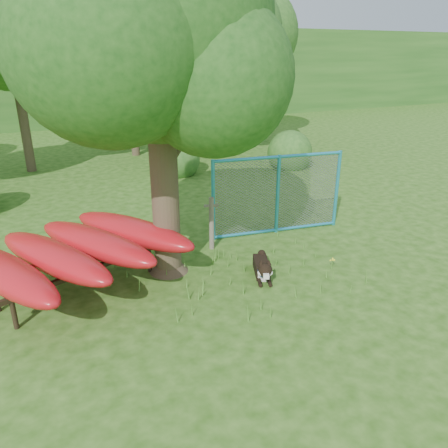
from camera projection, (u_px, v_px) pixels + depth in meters
name	position (u px, v px, depth m)	size (l,w,h in m)	color
ground	(242.00, 293.00, 8.52)	(80.00, 80.00, 0.00)	#234C0F
oak_tree	(154.00, 38.00, 7.70)	(5.25, 4.66, 6.94)	#3D3021
wooden_post	(212.00, 222.00, 10.22)	(0.35, 0.17, 1.28)	#635B4A
kayak_rack	(75.00, 250.00, 8.33)	(4.64, 4.17, 1.14)	black
husky_dog	(263.00, 268.00, 9.08)	(0.70, 1.16, 0.56)	black
fence_section	(278.00, 195.00, 11.06)	(3.47, 0.63, 3.40)	#2998C2
wildflower_clump	(332.00, 261.00, 9.42)	(0.11, 0.10, 0.24)	#50892D
bg_tree_b	(6.00, 15.00, 15.25)	(5.20, 5.20, 8.22)	#3D3021
bg_tree_c	(129.00, 59.00, 18.48)	(4.00, 4.00, 6.12)	#3D3021
bg_tree_d	(224.00, 34.00, 17.89)	(4.80, 4.80, 7.50)	#3D3021
bg_tree_e	(252.00, 34.00, 21.57)	(4.60, 4.60, 7.55)	#3D3021
shrub_right	(289.00, 167.00, 17.86)	(1.80, 1.80, 1.80)	#285A1D
shrub_mid	(177.00, 174.00, 16.85)	(1.80, 1.80, 1.80)	#285A1D
wooded_hillside	(55.00, 73.00, 30.80)	(80.00, 12.00, 6.00)	#285A1D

